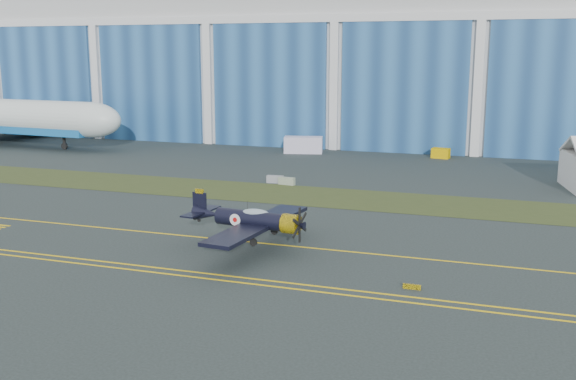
% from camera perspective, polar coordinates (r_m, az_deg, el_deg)
% --- Properties ---
extents(ground, '(260.00, 260.00, 0.00)m').
position_cam_1_polar(ground, '(63.48, -7.87, -2.60)').
color(ground, '#2C3636').
rests_on(ground, ground).
extents(grass_median, '(260.00, 10.00, 0.02)m').
position_cam_1_polar(grass_median, '(75.90, -3.13, -0.14)').
color(grass_median, '#475128').
rests_on(grass_median, ground).
extents(hangar, '(220.00, 45.70, 30.00)m').
position_cam_1_polar(hangar, '(129.68, 6.60, 11.33)').
color(hangar, silver).
rests_on(hangar, ground).
extents(taxiway_centreline, '(200.00, 0.20, 0.02)m').
position_cam_1_polar(taxiway_centreline, '(59.21, -10.04, -3.70)').
color(taxiway_centreline, yellow).
rests_on(taxiway_centreline, ground).
extents(edge_line_near, '(80.00, 0.20, 0.02)m').
position_cam_1_polar(edge_line_near, '(51.48, -15.16, -6.28)').
color(edge_line_near, yellow).
rests_on(edge_line_near, ground).
extents(edge_line_far, '(80.00, 0.20, 0.02)m').
position_cam_1_polar(edge_line_far, '(52.26, -14.55, -5.97)').
color(edge_line_far, yellow).
rests_on(edge_line_far, ground).
extents(guard_board_right, '(1.20, 0.15, 0.35)m').
position_cam_1_polar(guard_board_right, '(45.88, 10.45, -8.06)').
color(guard_board_right, yellow).
rests_on(guard_board_right, ground).
extents(warbird, '(12.57, 14.62, 4.00)m').
position_cam_1_polar(warbird, '(53.12, -3.15, -2.49)').
color(warbird, black).
rests_on(warbird, ground).
extents(shipping_container, '(6.30, 3.70, 2.56)m').
position_cam_1_polar(shipping_container, '(104.82, 1.31, 3.84)').
color(shipping_container, silver).
rests_on(shipping_container, ground).
extents(tug, '(2.73, 1.91, 1.48)m').
position_cam_1_polar(tug, '(102.34, 12.80, 3.06)').
color(tug, '#E0AF00').
rests_on(tug, ground).
extents(barrier_a, '(2.03, 0.72, 0.90)m').
position_cam_1_polar(barrier_a, '(80.84, -1.10, 0.91)').
color(barrier_a, gray).
rests_on(barrier_a, ground).
extents(barrier_b, '(2.06, 0.84, 0.90)m').
position_cam_1_polar(barrier_b, '(79.67, -0.11, 0.76)').
color(barrier_b, gray).
rests_on(barrier_b, ground).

